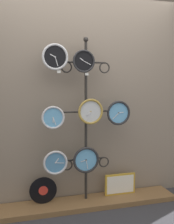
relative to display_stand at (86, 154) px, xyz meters
The scene contains 15 objects.
ground_plane 0.74m from the display_stand, 90.00° to the right, with size 12.00×12.00×0.00m, color #333338.
shop_wall 0.80m from the display_stand, 90.00° to the left, with size 4.40×0.04×2.80m.
low_shelf 0.59m from the display_stand, 90.00° to the right, with size 2.20×0.36×0.06m.
display_stand is the anchor object (origin of this frame).
clock_top_left 1.19m from the display_stand, 166.76° to the right, with size 0.29×0.04×0.29m.
clock_top_center 1.09m from the display_stand, 118.16° to the right, with size 0.25×0.04×0.25m.
clock_middle_left 0.62m from the display_stand, 168.22° to the right, with size 0.26×0.04×0.26m.
clock_middle_center 0.53m from the display_stand, 76.45° to the right, with size 0.30×0.04×0.30m.
clock_middle_right 0.63m from the display_stand, 13.18° to the right, with size 0.29×0.04×0.29m.
clock_bottom_left 0.40m from the display_stand, 163.46° to the right, with size 0.28×0.04×0.28m.
clock_bottom_center 0.11m from the display_stand, 104.18° to the right, with size 0.31×0.04×0.31m.
vinyl_record 0.65m from the display_stand, behind, with size 0.32×0.01×0.32m.
picture_frame 0.61m from the display_stand, ahead, with size 0.40×0.02×0.27m.
price_tag_upper 1.03m from the display_stand, 165.09° to the right, with size 0.04×0.00×0.03m.
price_tag_mid 0.95m from the display_stand, 98.57° to the right, with size 0.04×0.00×0.03m.
Camera 1 is at (-0.80, -2.54, 1.45)m, focal length 42.00 mm.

